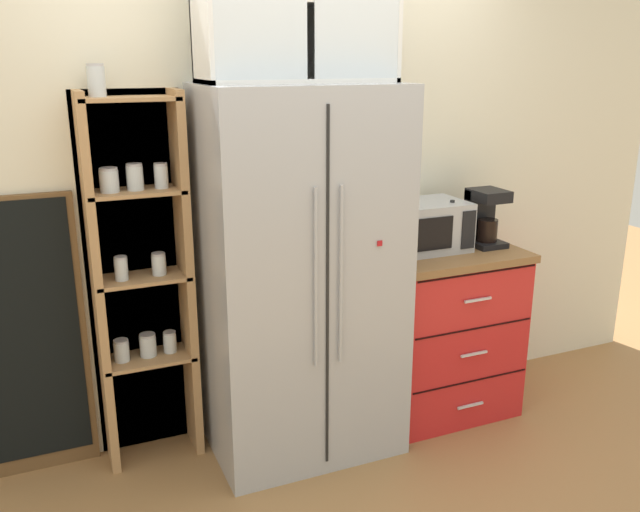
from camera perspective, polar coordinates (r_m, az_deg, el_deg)
ground_plane at (r=3.60m, az=-1.27°, el=-15.78°), size 10.67×10.67×0.00m
wall_back_cream at (r=3.47m, az=-3.90°, el=5.75°), size 4.97×0.10×2.55m
refrigerator at (r=3.24m, az=-1.62°, el=-1.74°), size 0.91×0.65×1.82m
pantry_shelf_column at (r=3.29m, az=-15.11°, el=-1.45°), size 0.49×0.26×1.90m
counter_cabinet at (r=3.80m, az=10.44°, el=-6.21°), size 0.76×0.59×0.94m
microwave at (r=3.59m, az=8.83°, el=2.54°), size 0.44×0.33×0.26m
coffee_maker at (r=3.74m, az=13.79°, el=3.25°), size 0.17×0.20×0.31m
mug_sage at (r=3.62m, az=11.01°, el=1.25°), size 0.12×0.09×0.10m
bottle_amber at (r=3.60m, az=11.09°, el=2.32°), size 0.06×0.06×0.27m
upper_cabinet at (r=3.13m, az=-2.17°, el=20.69°), size 0.88×0.32×0.67m
chalkboard_menu at (r=3.39m, az=-24.33°, el=-6.55°), size 0.60×0.04×1.35m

